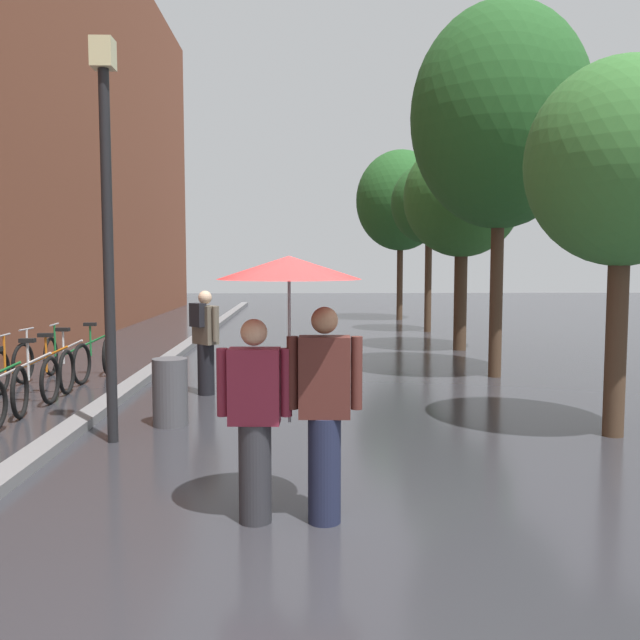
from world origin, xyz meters
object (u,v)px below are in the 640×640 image
street_tree_1 (500,117)px  pedestrian_walking_midground (205,339)px  parked_bicycle_2 (15,379)px  parked_bicycle_5 (79,355)px  parked_bicycle_3 (33,371)px  street_tree_0 (623,165)px  couple_under_umbrella (290,347)px  street_lamp_post (107,212)px  street_tree_2 (462,198)px  street_tree_4 (401,201)px  street_tree_3 (429,204)px  litter_bin (170,392)px  parked_bicycle_4 (52,362)px

street_tree_1 → pedestrian_walking_midground: bearing=-163.0°
parked_bicycle_2 → parked_bicycle_5: bearing=87.6°
street_tree_1 → parked_bicycle_3: bearing=-169.3°
street_tree_0 → couple_under_umbrella: street_tree_0 is taller
street_lamp_post → street_tree_2: bearing=53.7°
street_tree_0 → street_tree_2: bearing=89.9°
street_tree_1 → parked_bicycle_2: (-7.62, -2.16, -4.19)m
street_tree_0 → street_tree_1: size_ratio=0.67×
street_tree_2 → parked_bicycle_5: size_ratio=4.43×
street_tree_2 → parked_bicycle_3: size_ratio=4.49×
street_tree_0 → street_tree_4: size_ratio=0.73×
street_tree_3 → litter_bin: bearing=-115.3°
street_tree_3 → street_tree_4: (-0.22, 4.21, 0.48)m
street_tree_0 → pedestrian_walking_midground: street_tree_0 is taller
street_tree_3 → parked_bicycle_5: street_tree_3 is taller
pedestrian_walking_midground → parked_bicycle_5: bearing=143.4°
street_lamp_post → street_tree_4: bearing=70.9°
parked_bicycle_2 → litter_bin: size_ratio=1.28×
parked_bicycle_4 → street_lamp_post: bearing=-61.4°
street_tree_4 → street_lamp_post: size_ratio=1.33×
pedestrian_walking_midground → couple_under_umbrella: bearing=-74.9°
street_tree_4 → pedestrian_walking_midground: (-4.98, -13.57, -3.35)m
parked_bicycle_2 → pedestrian_walking_midground: pedestrian_walking_midground is taller
street_tree_4 → litter_bin: size_ratio=7.03×
street_lamp_post → parked_bicycle_2: bearing=133.2°
street_tree_4 → parked_bicycle_4: bearing=-121.4°
litter_bin → street_tree_2: bearing=53.4°
street_tree_0 → parked_bicycle_3: (-7.85, 2.72, -2.79)m
street_tree_4 → pedestrian_walking_midground: size_ratio=3.70×
street_tree_1 → litter_bin: (-5.12, -3.50, -4.15)m
parked_bicycle_5 → pedestrian_walking_midground: 3.21m
parked_bicycle_5 → street_tree_0: bearing=-30.4°
couple_under_umbrella → litter_bin: couple_under_umbrella is taller
street_tree_3 → couple_under_umbrella: size_ratio=2.35×
street_tree_1 → street_lamp_post: bearing=-142.7°
street_tree_2 → pedestrian_walking_midground: size_ratio=3.04×
street_tree_4 → parked_bicycle_2: street_tree_4 is taller
pedestrian_walking_midground → parked_bicycle_3: bearing=178.4°
street_tree_2 → street_lamp_post: 9.95m
street_tree_1 → pedestrian_walking_midground: size_ratio=4.04×
pedestrian_walking_midground → litter_bin: bearing=-94.6°
street_tree_0 → parked_bicycle_5: size_ratio=3.95×
street_lamp_post → street_tree_3: bearing=64.1°
street_lamp_post → pedestrian_walking_midground: bearing=76.5°
parked_bicycle_2 → pedestrian_walking_midground: (2.66, 0.65, 0.49)m
parked_bicycle_5 → parked_bicycle_3: bearing=-93.7°
parked_bicycle_3 → street_tree_2: bearing=33.2°
street_tree_0 → parked_bicycle_5: (-7.73, 4.54, -2.79)m
street_tree_1 → parked_bicycle_4: street_tree_1 is taller
litter_bin → street_lamp_post: bearing=-123.0°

